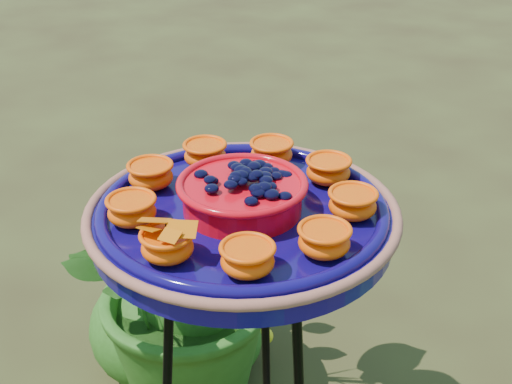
# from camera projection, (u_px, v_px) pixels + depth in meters

# --- Properties ---
(feeder_dish) EXTENTS (0.58, 0.58, 0.11)m
(feeder_dish) POSITION_uv_depth(u_px,v_px,m) (242.00, 211.00, 1.12)
(feeder_dish) COLOR #0E0651
(feeder_dish) RESTS_ON tripod_stand
(shrub_back_left) EXTENTS (0.93, 0.95, 0.81)m
(shrub_back_left) POSITION_uv_depth(u_px,v_px,m) (194.00, 272.00, 1.97)
(shrub_back_left) COLOR #275416
(shrub_back_left) RESTS_ON ground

